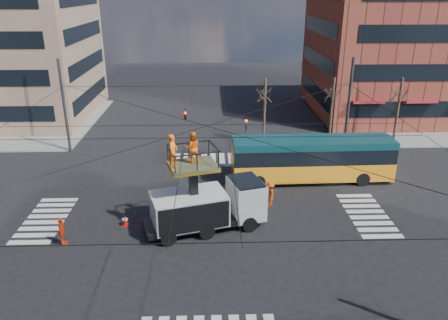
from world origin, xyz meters
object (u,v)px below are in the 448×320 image
traffic_cone (125,221)px  flagger (270,194)px  utility_truck (207,197)px  city_bus (312,158)px  worker_ground (62,232)px

traffic_cone → flagger: flagger is taller
utility_truck → flagger: utility_truck is taller
city_bus → traffic_cone: (-12.52, -6.26, -1.41)m
utility_truck → flagger: 5.03m
city_bus → worker_ground: city_bus is taller
traffic_cone → flagger: 9.29m
city_bus → utility_truck: bearing=-140.2°
city_bus → traffic_cone: size_ratio=18.57×
traffic_cone → worker_ground: (-3.06, -1.99, 0.49)m
utility_truck → city_bus: size_ratio=0.63×
utility_truck → city_bus: utility_truck is taller
city_bus → worker_ground: 17.66m
utility_truck → flagger: (4.05, 2.73, -1.18)m
city_bus → worker_ground: size_ratio=7.28×
city_bus → flagger: bearing=-133.5°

